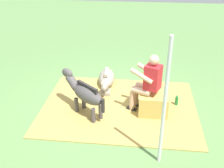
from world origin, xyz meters
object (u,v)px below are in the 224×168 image
(pony_standing, at_px, (85,93))
(tent_pole_left, at_px, (164,105))
(person_seated, at_px, (147,81))
(pony_lying, at_px, (107,79))
(soda_bottle, at_px, (177,100))
(hay_bale, at_px, (153,104))

(pony_standing, height_order, tent_pole_left, tent_pole_left)
(person_seated, bearing_deg, pony_lying, -47.60)
(pony_standing, relative_size, tent_pole_left, 0.51)
(person_seated, bearing_deg, soda_bottle, -154.32)
(pony_lying, bearing_deg, pony_standing, 78.33)
(pony_standing, height_order, soda_bottle, pony_standing)
(person_seated, xyz_separation_m, pony_lying, (1.00, -1.10, -0.55))
(pony_lying, height_order, tent_pole_left, tent_pole_left)
(pony_standing, distance_m, pony_lying, 1.39)
(pony_lying, xyz_separation_m, soda_bottle, (-1.69, 0.76, -0.05))
(person_seated, height_order, soda_bottle, person_seated)
(person_seated, distance_m, pony_standing, 1.31)
(tent_pole_left, bearing_deg, person_seated, -80.87)
(pony_standing, bearing_deg, soda_bottle, -164.16)
(person_seated, relative_size, pony_standing, 1.20)
(soda_bottle, bearing_deg, pony_lying, -24.33)
(person_seated, xyz_separation_m, tent_pole_left, (-0.24, 1.48, 0.36))
(hay_bale, relative_size, soda_bottle, 2.15)
(hay_bale, distance_m, soda_bottle, 0.66)
(pony_standing, bearing_deg, tent_pole_left, 140.25)
(pony_standing, relative_size, pony_lying, 0.84)
(hay_bale, relative_size, pony_standing, 0.54)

